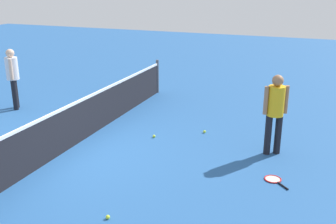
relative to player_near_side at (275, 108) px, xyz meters
name	(u,v)px	position (x,y,z in m)	size (l,w,h in m)	color
ground_plane	(66,151)	(-1.49, 4.12, -1.01)	(40.00, 40.00, 0.00)	#265693
court_net	(64,129)	(-1.49, 4.12, -0.51)	(10.09, 0.09, 1.07)	#4C4C51
player_near_side	(275,108)	(0.00, 0.00, 0.00)	(0.46, 0.50, 1.70)	black
player_far_side	(13,74)	(0.47, 7.19, 0.00)	(0.47, 0.47, 1.70)	black
tennis_racket_near_player	(274,180)	(-1.20, -0.21, -1.00)	(0.53, 0.54, 0.03)	red
tennis_ball_near_player	(154,136)	(-0.10, 2.67, -0.98)	(0.07, 0.07, 0.07)	#C6E033
tennis_ball_baseline	(204,132)	(0.61, 1.66, -0.98)	(0.07, 0.07, 0.07)	#C6E033
tennis_ball_stray_left	(108,217)	(-3.41, 2.00, -0.98)	(0.07, 0.07, 0.07)	#C6E033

